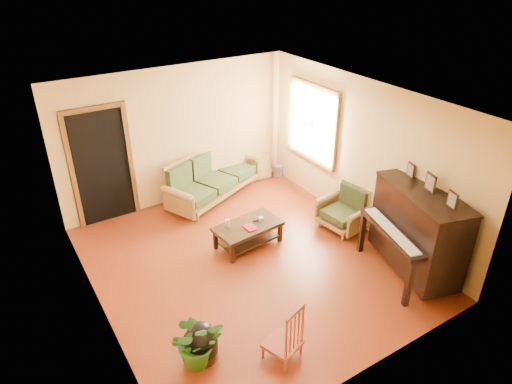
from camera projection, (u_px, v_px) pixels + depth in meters
floor at (249, 262)px, 7.21m from camera, size 5.00×5.00×0.00m
doorway at (102, 168)px, 7.89m from camera, size 1.08×0.16×2.05m
window at (313, 123)px, 8.50m from camera, size 0.12×1.36×1.46m
sofa at (214, 176)px, 8.88m from camera, size 2.29×1.65×0.91m
coffee_table at (248, 235)px, 7.54m from camera, size 1.14×0.69×0.40m
armchair at (343, 209)px, 7.90m from camera, size 0.83×0.86×0.77m
piano at (417, 233)px, 6.72m from camera, size 1.31×1.75×1.37m
footstool at (201, 345)px, 5.47m from camera, size 0.51×0.51×0.39m
red_chair at (283, 331)px, 5.38m from camera, size 0.50×0.52×0.82m
leaning_frame at (261, 167)px, 9.63m from camera, size 0.45×0.13×0.59m
ceramic_crock at (278, 171)px, 9.86m from camera, size 0.24×0.24×0.24m
potted_plant at (197, 340)px, 5.34m from camera, size 0.73×0.67×0.70m
book at (246, 229)px, 7.31m from camera, size 0.18×0.24×0.02m
candle at (228, 223)px, 7.37m from camera, size 0.09×0.09×0.13m
glass_jar at (261, 219)px, 7.55m from camera, size 0.11×0.11×0.06m
remote at (257, 220)px, 7.55m from camera, size 0.15×0.08×0.01m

